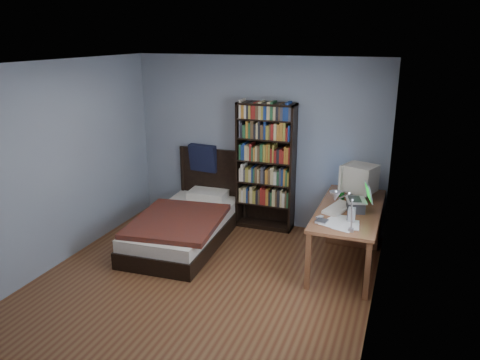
% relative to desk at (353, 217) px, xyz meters
% --- Properties ---
extents(room, '(4.20, 4.24, 2.50)m').
position_rel_desk_xyz_m(room, '(-1.48, -1.69, 0.83)').
color(room, '#572C19').
rests_on(room, ground).
extents(desk, '(0.75, 1.75, 0.73)m').
position_rel_desk_xyz_m(desk, '(0.00, 0.00, 0.00)').
color(desk, brown).
rests_on(desk, floor).
extents(crt_monitor, '(0.49, 0.45, 0.44)m').
position_rel_desk_xyz_m(crt_monitor, '(0.04, -0.03, 0.56)').
color(crt_monitor, beige).
rests_on(crt_monitor, desk).
extents(laptop, '(0.36, 0.34, 0.36)m').
position_rel_desk_xyz_m(laptop, '(0.10, -0.57, 0.41)').
color(laptop, '#2D2D30').
rests_on(laptop, desk).
extents(desk_lamp, '(0.22, 0.49, 0.58)m').
position_rel_desk_xyz_m(desk_lamp, '(-0.00, -1.56, 0.78)').
color(desk_lamp, '#99999E').
rests_on(desk_lamp, desk).
extents(keyboard, '(0.33, 0.54, 0.05)m').
position_rel_desk_xyz_m(keyboard, '(-0.13, -0.59, 0.33)').
color(keyboard, beige).
rests_on(keyboard, desk).
extents(speaker, '(0.08, 0.08, 0.16)m').
position_rel_desk_xyz_m(speaker, '(0.07, -0.91, 0.39)').
color(speaker, gray).
rests_on(speaker, desk).
extents(soda_can, '(0.07, 0.07, 0.13)m').
position_rel_desk_xyz_m(soda_can, '(-0.14, -0.26, 0.37)').
color(soda_can, '#073410').
rests_on(soda_can, desk).
extents(mouse, '(0.06, 0.10, 0.03)m').
position_rel_desk_xyz_m(mouse, '(0.01, -0.19, 0.32)').
color(mouse, silver).
rests_on(mouse, desk).
extents(phone_silver, '(0.07, 0.11, 0.02)m').
position_rel_desk_xyz_m(phone_silver, '(-0.22, -0.74, 0.32)').
color(phone_silver, silver).
rests_on(phone_silver, desk).
extents(phone_grey, '(0.08, 0.10, 0.02)m').
position_rel_desk_xyz_m(phone_grey, '(-0.29, -0.93, 0.32)').
color(phone_grey, gray).
rests_on(phone_grey, desk).
extents(external_drive, '(0.14, 0.14, 0.03)m').
position_rel_desk_xyz_m(external_drive, '(-0.24, -1.07, 0.32)').
color(external_drive, gray).
rests_on(external_drive, desk).
extents(bookshelf, '(0.84, 0.30, 1.87)m').
position_rel_desk_xyz_m(bookshelf, '(-1.32, 0.25, 0.52)').
color(bookshelf, black).
rests_on(bookshelf, floor).
extents(bed, '(1.26, 2.15, 1.16)m').
position_rel_desk_xyz_m(bed, '(-2.21, -0.56, -0.17)').
color(bed, black).
rests_on(bed, floor).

